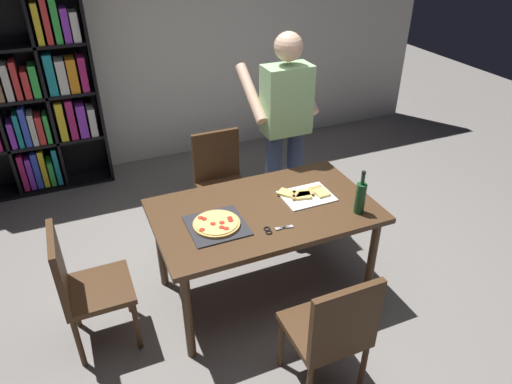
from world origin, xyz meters
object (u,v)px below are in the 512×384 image
at_px(wine_bottle, 360,197).
at_px(kitchen_scissors, 274,229).
at_px(chair_near_camera, 333,330).
at_px(dining_table, 264,218).
at_px(chair_left_end, 82,283).
at_px(pepperoni_pizza_on_tray, 217,224).
at_px(bookshelf, 21,97).
at_px(chair_far_side, 221,177).
at_px(person_serving_pizza, 285,126).

relative_size(wine_bottle, kitchen_scissors, 1.61).
xyz_separation_m(chair_near_camera, kitchen_scissors, (-0.05, 0.69, 0.24)).
xyz_separation_m(dining_table, chair_left_end, (-1.25, 0.00, -0.16)).
bearing_deg(wine_bottle, pepperoni_pizza_on_tray, 166.79).
relative_size(chair_left_end, bookshelf, 0.46).
bearing_deg(chair_near_camera, bookshelf, 114.33).
xyz_separation_m(chair_near_camera, bookshelf, (-1.50, 3.31, 0.47)).
xyz_separation_m(pepperoni_pizza_on_tray, wine_bottle, (0.94, -0.22, 0.10)).
xyz_separation_m(chair_left_end, bookshelf, (-0.25, 2.37, 0.47)).
xyz_separation_m(bookshelf, pepperoni_pizza_on_tray, (1.13, -2.44, -0.22)).
relative_size(bookshelf, pepperoni_pizza_on_tray, 5.28).
xyz_separation_m(chair_far_side, bookshelf, (-1.50, 1.43, 0.47)).
bearing_deg(wine_bottle, kitchen_scissors, 176.55).
bearing_deg(person_serving_pizza, chair_near_camera, -106.75).
bearing_deg(pepperoni_pizza_on_tray, dining_table, 10.46).
relative_size(dining_table, wine_bottle, 4.83).
bearing_deg(dining_table, person_serving_pizza, 55.24).
height_order(chair_left_end, pepperoni_pizza_on_tray, chair_left_end).
bearing_deg(chair_far_side, wine_bottle, -65.05).
xyz_separation_m(chair_left_end, person_serving_pizza, (1.75, 0.72, 0.49)).
distance_m(dining_table, wine_bottle, 0.67).
xyz_separation_m(chair_near_camera, wine_bottle, (0.57, 0.65, 0.36)).
bearing_deg(dining_table, bookshelf, 122.26).
distance_m(chair_left_end, person_serving_pizza, 1.95).
distance_m(person_serving_pizza, pepperoni_pizza_on_tray, 1.20).
bearing_deg(chair_left_end, chair_far_side, 36.95).
bearing_deg(kitchen_scissors, chair_left_end, 168.12).
distance_m(dining_table, pepperoni_pizza_on_tray, 0.39).
bearing_deg(chair_far_side, pepperoni_pizza_on_tray, -110.23).
bearing_deg(chair_far_side, chair_left_end, -143.05).
height_order(chair_left_end, wine_bottle, wine_bottle).
bearing_deg(chair_far_side, kitchen_scissors, -92.29).
bearing_deg(pepperoni_pizza_on_tray, kitchen_scissors, -29.61).
xyz_separation_m(chair_near_camera, pepperoni_pizza_on_tray, (-0.37, 0.87, 0.25)).
bearing_deg(dining_table, kitchen_scissors, -100.68).
distance_m(chair_left_end, pepperoni_pizza_on_tray, 0.92).
xyz_separation_m(dining_table, chair_far_side, (0.00, 0.94, -0.16)).
distance_m(chair_near_camera, chair_left_end, 1.56).
distance_m(chair_near_camera, kitchen_scissors, 0.73).
distance_m(chair_near_camera, pepperoni_pizza_on_tray, 0.98).
relative_size(chair_near_camera, person_serving_pizza, 0.51).
relative_size(chair_far_side, bookshelf, 0.46).
height_order(dining_table, chair_far_side, chair_far_side).
height_order(bookshelf, person_serving_pizza, bookshelf).
bearing_deg(kitchen_scissors, person_serving_pizza, 60.64).
bearing_deg(chair_far_side, chair_near_camera, -90.00).
relative_size(chair_far_side, person_serving_pizza, 0.51).
distance_m(person_serving_pizza, wine_bottle, 1.02).
relative_size(chair_near_camera, bookshelf, 0.46).
bearing_deg(chair_left_end, chair_near_camera, -36.95).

